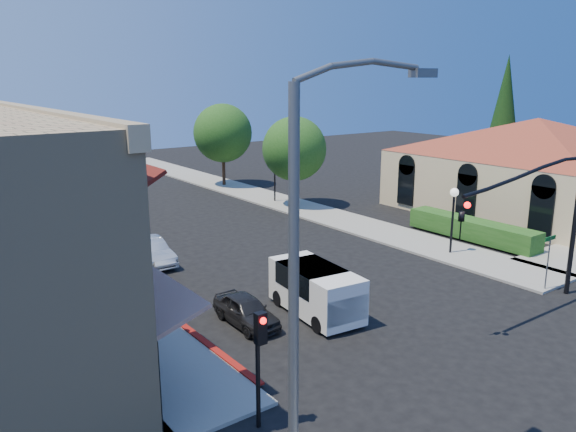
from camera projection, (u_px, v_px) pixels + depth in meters
ground at (486, 361)px, 18.46m from camera, size 120.00×120.00×0.00m
sidewalk_left at (18, 229)px, 34.40m from camera, size 3.50×50.00×0.12m
sidewalk_right at (256, 195)px, 44.55m from camera, size 3.50×50.00×0.12m
curb_red_strip at (186, 330)px, 20.69m from camera, size 0.25×10.00×0.06m
mission_building at (535, 156)px, 39.28m from camera, size 30.12×30.12×6.40m
hedge at (471, 240)px, 32.26m from camera, size 1.40×8.00×1.10m
conifer_far at (504, 111)px, 47.20m from camera, size 3.20×3.20×11.00m
street_tree_a at (294, 149)px, 39.70m from camera, size 4.56×4.56×6.48m
street_tree_b at (223, 133)px, 47.41m from camera, size 4.94×4.94×7.02m
signal_mast_arm at (550, 208)px, 22.05m from camera, size 8.01×0.39×6.00m
secondary_signal at (260, 348)px, 14.37m from camera, size 0.28×0.42×3.32m
cobra_streetlight at (309, 289)px, 10.34m from camera, size 3.60×0.25×9.31m
street_name_sign at (549, 254)px, 24.12m from camera, size 0.80×0.06×2.50m
lamppost_left_near at (139, 269)px, 19.11m from camera, size 0.44×0.44×3.57m
lamppost_left_far at (37, 200)px, 30.02m from camera, size 0.44×0.44×3.57m
lamppost_right_near at (454, 204)px, 28.97m from camera, size 0.44×0.44×3.57m
lamppost_right_far at (275, 166)px, 41.43m from camera, size 0.44×0.44×3.57m
white_van at (316, 288)px, 21.85m from camera, size 2.32×4.48×1.90m
parked_car_a at (246, 310)px, 21.10m from camera, size 1.43×3.36×1.13m
parked_car_b at (150, 251)px, 28.02m from camera, size 1.43×3.92×1.28m
parked_car_c at (97, 239)px, 30.35m from camera, size 1.83×4.10×1.17m
parked_car_d at (53, 209)px, 36.94m from camera, size 2.46×5.04×1.38m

